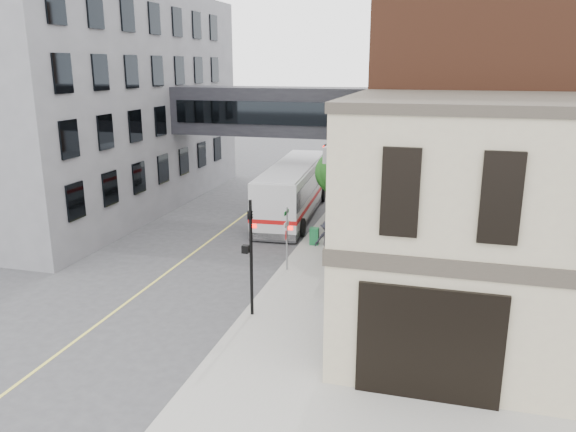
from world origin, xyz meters
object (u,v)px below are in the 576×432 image
Objects in this scene: pedestrian_c at (328,240)px; sandwich_board at (335,297)px; pedestrian_b at (334,232)px; newspaper_box at (314,236)px; bus at (294,188)px; pedestrian_a at (331,231)px.

sandwich_board is at bearing -79.90° from pedestrian_c.
newspaper_box is at bearing 175.37° from pedestrian_b.
bus reaches higher than pedestrian_a.
bus is at bearing 123.41° from pedestrian_b.
newspaper_box is (2.71, -5.98, -1.22)m from bus.
sandwich_board is (1.63, -7.53, -0.33)m from pedestrian_a.
pedestrian_a is at bearing 83.01° from sandwich_board.
pedestrian_a is 1.08m from newspaper_box.
bus reaches higher than newspaper_box.
pedestrian_c reaches higher than pedestrian_b.
newspaper_box is (-1.08, 0.12, -0.34)m from pedestrian_b.
bus is 6.95× the size of pedestrian_a.
pedestrian_b is at bearing 27.84° from pedestrian_a.
pedestrian_a is 1.94× the size of newspaper_box.
bus is 14.81m from sandwich_board.
pedestrian_a is at bearing -59.65° from bus.
sandwich_board is (1.50, -7.69, -0.24)m from pedestrian_b.
pedestrian_b reaches higher than newspaper_box.
bus is 7.70× the size of pedestrian_b.
pedestrian_c is 2.37m from newspaper_box.
bus reaches higher than pedestrian_c.
pedestrian_c is at bearing -64.78° from newspaper_box.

